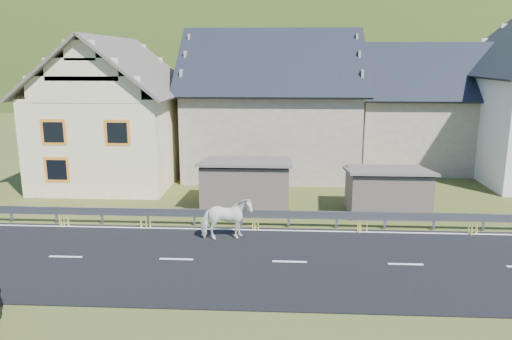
{
  "coord_description": "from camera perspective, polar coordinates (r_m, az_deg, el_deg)",
  "views": [
    {
      "loc": [
        -0.27,
        -16.3,
        7.02
      ],
      "look_at": [
        -1.41,
        4.19,
        2.36
      ],
      "focal_mm": 35.0,
      "sensor_mm": 36.0,
      "label": 1
    }
  ],
  "objects": [
    {
      "name": "shed_right",
      "position": [
        23.58,
        14.74,
        -2.42
      ],
      "size": [
        3.8,
        2.9,
        2.2
      ],
      "primitive_type": "cube",
      "color": "#706054",
      "rests_on": "ground"
    },
    {
      "name": "ground",
      "position": [
        17.75,
        3.85,
        -10.53
      ],
      "size": [
        160.0,
        160.0,
        0.0
      ],
      "primitive_type": "plane",
      "color": "#3B4416",
      "rests_on": "ground"
    },
    {
      "name": "conifer_patch",
      "position": [
        137.65,
        -20.7,
        11.57
      ],
      "size": [
        76.0,
        50.0,
        28.0
      ],
      "primitive_type": "ellipsoid",
      "color": "black",
      "rests_on": "ground"
    },
    {
      "name": "road",
      "position": [
        17.74,
        3.85,
        -10.47
      ],
      "size": [
        60.0,
        7.0,
        0.04
      ],
      "primitive_type": "cube",
      "color": "black",
      "rests_on": "ground"
    },
    {
      "name": "house_stone_a",
      "position": [
        31.4,
        1.85,
        8.43
      ],
      "size": [
        10.8,
        9.8,
        8.9
      ],
      "color": "tan",
      "rests_on": "ground"
    },
    {
      "name": "guardrail",
      "position": [
        21.0,
        3.77,
        -5.14
      ],
      "size": [
        28.1,
        0.09,
        0.75
      ],
      "color": "#93969B",
      "rests_on": "ground"
    },
    {
      "name": "house_stone_b",
      "position": [
        34.68,
        18.83,
        7.51
      ],
      "size": [
        9.8,
        8.8,
        8.1
      ],
      "color": "tan",
      "rests_on": "ground"
    },
    {
      "name": "house_cream",
      "position": [
        30.04,
        -15.88,
        7.23
      ],
      "size": [
        7.8,
        9.8,
        8.3
      ],
      "color": "#FFEDBD",
      "rests_on": "ground"
    },
    {
      "name": "shed_left",
      "position": [
        23.62,
        -1.13,
        -1.72
      ],
      "size": [
        4.3,
        3.3,
        2.4
      ],
      "primitive_type": "cube",
      "color": "#706054",
      "rests_on": "ground"
    },
    {
      "name": "lane_markings",
      "position": [
        17.73,
        3.85,
        -10.4
      ],
      "size": [
        60.0,
        6.6,
        0.01
      ],
      "primitive_type": "cube",
      "color": "silver",
      "rests_on": "road"
    },
    {
      "name": "mountain",
      "position": [
        198.22,
        4.68,
        4.92
      ],
      "size": [
        440.0,
        280.0,
        260.0
      ],
      "primitive_type": "ellipsoid",
      "color": "#2D3A17",
      "rests_on": "ground"
    },
    {
      "name": "horse",
      "position": [
        19.52,
        -3.4,
        -5.58
      ],
      "size": [
        1.33,
        2.13,
        1.67
      ],
      "primitive_type": "imported",
      "rotation": [
        0.0,
        0.0,
        1.8
      ],
      "color": "white",
      "rests_on": "road"
    }
  ]
}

